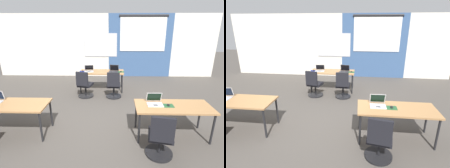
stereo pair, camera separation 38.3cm
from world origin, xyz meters
TOP-DOWN VIEW (x-y plane):
  - ground_plane at (0.00, 0.00)m, footprint 24.00×24.00m
  - back_wall_assembly at (0.05, 4.20)m, footprint 10.00×0.27m
  - desk_near_left at (-1.75, -0.60)m, footprint 1.60×0.70m
  - desk_near_right at (1.75, -0.60)m, footprint 1.60×0.70m
  - desk_far_center at (0.00, 2.20)m, footprint 1.60×0.70m
  - laptop_far_right at (0.44, 2.20)m, footprint 0.37×0.32m
  - mousepad_far_right at (0.69, 2.15)m, footprint 0.22×0.19m
  - mouse_far_right at (0.69, 2.15)m, footprint 0.07×0.11m
  - chair_far_right at (0.45, 1.49)m, footprint 0.52×0.55m
  - laptop_near_right_inner at (1.37, -0.51)m, footprint 0.33×0.31m
  - mousepad_near_right_inner at (1.65, -0.60)m, footprint 0.22×0.19m
  - mouse_near_right_inner at (1.65, -0.60)m, footprint 0.06×0.10m
  - chair_near_right_inner at (1.35, -1.29)m, footprint 0.52×0.57m
  - laptop_far_left at (-0.46, 2.21)m, footprint 0.36×0.35m
  - mousepad_far_left at (-0.70, 2.19)m, footprint 0.22×0.19m
  - mouse_far_left at (-0.70, 2.19)m, footprint 0.07×0.11m
  - chair_far_left at (-0.52, 1.52)m, footprint 0.53×0.58m

SIDE VIEW (x-z plane):
  - ground_plane at x=0.00m, z-range 0.00..0.00m
  - chair_far_right at x=0.45m, z-range -0.08..0.84m
  - chair_near_right_inner at x=1.35m, z-range -0.08..0.84m
  - chair_far_left at x=-0.52m, z-range -0.08..0.84m
  - desk_near_left at x=-1.75m, z-range 0.30..1.02m
  - desk_near_right at x=1.75m, z-range 0.30..1.02m
  - desk_far_center at x=0.00m, z-range 0.30..1.02m
  - mousepad_far_right at x=0.69m, z-range 0.72..0.72m
  - mousepad_near_right_inner at x=1.65m, z-range 0.72..0.72m
  - mousepad_far_left at x=-0.70m, z-range 0.72..0.72m
  - mouse_far_right at x=0.69m, z-range 0.72..0.76m
  - mouse_near_right_inner at x=1.65m, z-range 0.72..0.76m
  - mouse_far_left at x=-0.70m, z-range 0.72..0.76m
  - laptop_far_left at x=-0.46m, z-range 0.66..0.88m
  - laptop_near_right_inner at x=1.37m, z-range 0.66..0.88m
  - laptop_far_right at x=0.44m, z-range 0.65..0.89m
  - back_wall_assembly at x=0.05m, z-range 0.01..2.81m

